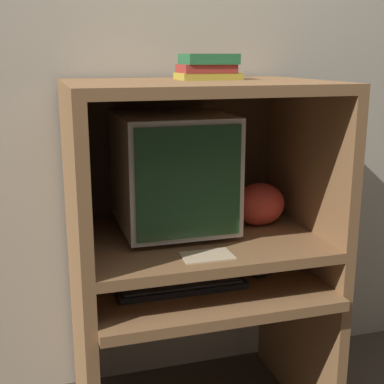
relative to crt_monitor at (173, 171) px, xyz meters
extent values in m
cube|color=#B2A893|center=(0.07, 0.32, 0.31)|extent=(6.00, 0.06, 2.60)
cube|color=brown|center=(-0.36, -0.08, -0.68)|extent=(0.04, 0.67, 0.61)
cube|color=brown|center=(0.50, -0.08, -0.68)|extent=(0.04, 0.67, 0.61)
cube|color=brown|center=(0.07, -0.22, -0.40)|extent=(0.82, 0.48, 0.04)
cube|color=brown|center=(-0.36, -0.08, -0.30)|extent=(0.04, 0.67, 0.15)
cube|color=brown|center=(0.50, -0.08, -0.30)|extent=(0.04, 0.67, 0.15)
cube|color=brown|center=(0.07, -0.08, -0.24)|extent=(0.82, 0.67, 0.04)
cube|color=brown|center=(-0.36, -0.08, 0.05)|extent=(0.04, 0.67, 0.55)
cube|color=brown|center=(0.50, -0.08, 0.05)|extent=(0.04, 0.67, 0.55)
cube|color=brown|center=(0.07, -0.08, 0.31)|extent=(0.82, 0.67, 0.04)
cube|color=#48321E|center=(0.07, 0.24, 0.05)|extent=(0.82, 0.01, 0.55)
cylinder|color=beige|center=(0.00, 0.00, -0.21)|extent=(0.22, 0.22, 0.02)
cube|color=beige|center=(0.00, 0.00, 0.00)|extent=(0.40, 0.44, 0.41)
cube|color=#1E4223|center=(0.00, -0.21, 0.00)|extent=(0.36, 0.01, 0.38)
cube|color=black|center=(-0.02, -0.20, -0.37)|extent=(0.45, 0.14, 0.02)
cube|color=#333335|center=(-0.02, -0.20, -0.35)|extent=(0.42, 0.11, 0.01)
ellipsoid|color=black|center=(0.28, -0.18, -0.36)|extent=(0.07, 0.05, 0.03)
ellipsoid|color=#BC382D|center=(0.33, -0.04, -0.14)|extent=(0.20, 0.15, 0.16)
cube|color=gold|center=(0.14, 0.01, 0.34)|extent=(0.22, 0.15, 0.02)
cube|color=maroon|center=(0.13, 0.01, 0.37)|extent=(0.19, 0.14, 0.03)
cube|color=#236638|center=(0.14, 0.01, 0.40)|extent=(0.19, 0.16, 0.04)
cube|color=#CCB28C|center=(0.03, -0.31, -0.22)|extent=(0.17, 0.11, 0.00)
camera|label=1|loc=(-0.48, -1.86, 0.41)|focal=50.00mm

